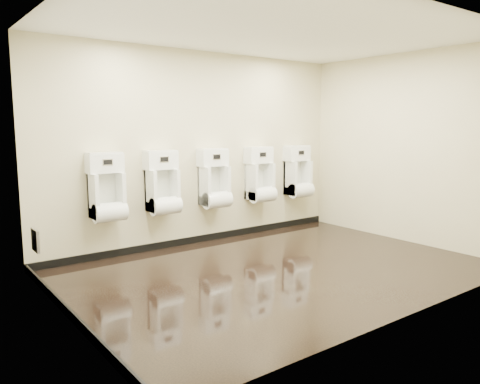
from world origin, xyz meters
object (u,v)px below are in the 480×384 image
object	(u,v)px
urinal_1	(163,187)
urinal_3	(260,179)
urinal_4	(298,175)
access_panel	(35,240)
urinal_0	(107,192)
urinal_2	(215,183)

from	to	relation	value
urinal_1	urinal_3	distance (m)	1.72
urinal_4	access_panel	bearing A→B (deg)	-174.75
urinal_4	urinal_0	bearing A→B (deg)	180.00
urinal_2	urinal_3	xyz separation A→B (m)	(0.87, 0.00, 0.00)
urinal_1	urinal_2	size ratio (longest dim) A/B	1.00
urinal_1	urinal_4	bearing A→B (deg)	0.00
access_panel	urinal_4	bearing A→B (deg)	5.25
urinal_1	urinal_3	xyz separation A→B (m)	(1.72, 0.00, 0.00)
urinal_3	urinal_2	bearing A→B (deg)	180.00
urinal_3	access_panel	bearing A→B (deg)	-173.50
urinal_1	urinal_2	bearing A→B (deg)	0.00
urinal_0	urinal_3	xyz separation A→B (m)	(2.51, 0.00, 0.00)
urinal_0	urinal_1	xyz separation A→B (m)	(0.79, 0.00, 0.00)
access_panel	urinal_0	world-z (taller)	urinal_0
urinal_1	urinal_2	xyz separation A→B (m)	(0.85, 0.00, 0.00)
urinal_0	urinal_1	size ratio (longest dim) A/B	1.00
urinal_0	urinal_4	world-z (taller)	same
urinal_0	urinal_2	size ratio (longest dim) A/B	1.00
urinal_1	urinal_4	world-z (taller)	same
access_panel	urinal_0	bearing A→B (deg)	22.11
urinal_0	urinal_2	distance (m)	1.64
access_panel	urinal_4	xyz separation A→B (m)	(4.32, 0.40, 0.40)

